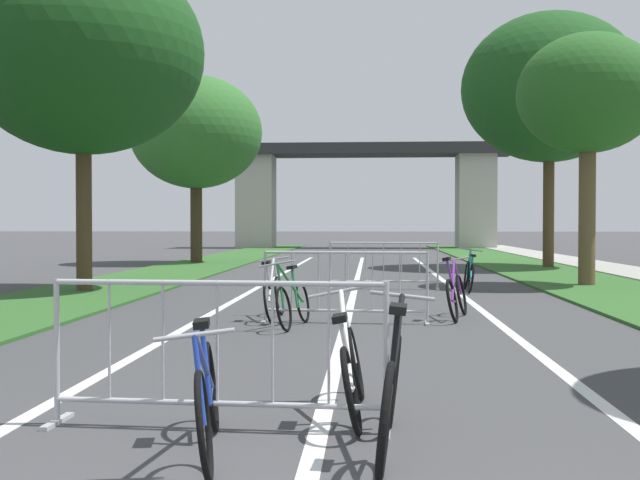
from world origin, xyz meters
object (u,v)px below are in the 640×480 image
at_px(bicycle_green_1, 293,301).
at_px(bicycle_black_4, 390,393).
at_px(tree_right_pine_near, 549,88).
at_px(crowd_barrier_second, 345,287).
at_px(tree_right_oak_near, 588,95).
at_px(bicycle_purple_3, 456,295).
at_px(crowd_barrier_nearest, 217,355).
at_px(bicycle_silver_5, 274,295).
at_px(tree_left_pine_far, 196,133).
at_px(crowd_barrier_third, 384,266).
at_px(tree_left_cypress_far, 83,52).
at_px(bicycle_teal_2, 469,275).
at_px(bicycle_blue_6, 207,397).
at_px(bicycle_white_0, 352,370).

relative_size(bicycle_green_1, bicycle_black_4, 0.92).
relative_size(tree_right_pine_near, crowd_barrier_second, 3.39).
height_order(tree_right_oak_near, bicycle_purple_3, tree_right_oak_near).
relative_size(tree_right_pine_near, crowd_barrier_nearest, 3.39).
distance_m(bicycle_green_1, bicycle_silver_5, 0.97).
xyz_separation_m(tree_left_pine_far, crowd_barrier_nearest, (5.29, -22.54, -4.26)).
relative_size(tree_right_pine_near, bicycle_black_4, 4.73).
xyz_separation_m(tree_left_pine_far, tree_right_pine_near, (12.18, -2.12, 1.11)).
bearing_deg(tree_right_pine_near, tree_right_oak_near, -96.33).
distance_m(tree_left_pine_far, tree_right_pine_near, 12.41).
bearing_deg(tree_right_oak_near, crowd_barrier_third, -167.87).
height_order(tree_right_pine_near, bicycle_silver_5, tree_right_pine_near).
bearing_deg(crowd_barrier_third, bicycle_purple_3, -79.11).
relative_size(tree_left_cypress_far, crowd_barrier_second, 2.95).
xyz_separation_m(bicycle_teal_2, bicycle_purple_3, (-0.81, -4.88, 0.01)).
bearing_deg(crowd_barrier_nearest, bicycle_blue_6, -84.69).
relative_size(tree_left_cypress_far, bicycle_purple_3, 4.32).
relative_size(bicycle_purple_3, bicycle_blue_6, 1.01).
xyz_separation_m(bicycle_green_1, bicycle_blue_6, (0.06, -5.99, -0.01)).
xyz_separation_m(tree_left_pine_far, crowd_barrier_third, (6.65, -10.74, -4.26)).
height_order(bicycle_white_0, bicycle_teal_2, bicycle_white_0).
distance_m(crowd_barrier_second, bicycle_green_1, 0.88).
xyz_separation_m(tree_left_pine_far, bicycle_black_4, (6.49, -23.01, -4.40)).
height_order(tree_right_oak_near, bicycle_green_1, tree_right_oak_near).
xyz_separation_m(tree_left_pine_far, bicycle_purple_3, (7.67, -16.03, -4.41)).
xyz_separation_m(bicycle_white_0, bicycle_green_1, (-0.95, 4.99, 0.01)).
relative_size(tree_left_cypress_far, tree_right_oak_near, 1.24).
height_order(crowd_barrier_nearest, bicycle_purple_3, crowd_barrier_nearest).
relative_size(tree_left_cypress_far, crowd_barrier_third, 2.96).
xyz_separation_m(tree_right_pine_near, bicycle_silver_5, (-7.29, -14.12, -5.52)).
bearing_deg(bicycle_white_0, crowd_barrier_second, 92.77).
relative_size(tree_left_pine_far, bicycle_silver_5, 4.28).
relative_size(bicycle_green_1, bicycle_teal_2, 0.99).
height_order(crowd_barrier_nearest, bicycle_teal_2, crowd_barrier_nearest).
relative_size(crowd_barrier_second, bicycle_white_0, 1.46).
height_order(bicycle_green_1, bicycle_black_4, bicycle_black_4).
distance_m(tree_left_cypress_far, bicycle_silver_5, 7.86).
bearing_deg(tree_right_pine_near, bicycle_green_1, -114.69).
distance_m(tree_right_pine_near, crowd_barrier_third, 11.56).
relative_size(crowd_barrier_nearest, bicycle_purple_3, 1.47).
distance_m(tree_left_pine_far, bicycle_teal_2, 14.69).
bearing_deg(bicycle_teal_2, bicycle_blue_6, -102.93).
height_order(bicycle_purple_3, bicycle_blue_6, bicycle_purple_3).
bearing_deg(tree_right_pine_near, bicycle_blue_6, -108.03).
xyz_separation_m(bicycle_white_0, bicycle_purple_3, (1.44, 6.09, 0.02)).
xyz_separation_m(bicycle_black_4, bicycle_silver_5, (-1.60, 6.77, -0.01)).
bearing_deg(bicycle_blue_6, bicycle_white_0, -140.88).
distance_m(tree_left_cypress_far, bicycle_white_0, 12.70).
height_order(crowd_barrier_nearest, bicycle_white_0, crowd_barrier_nearest).
relative_size(bicycle_purple_3, bicycle_black_4, 0.95).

